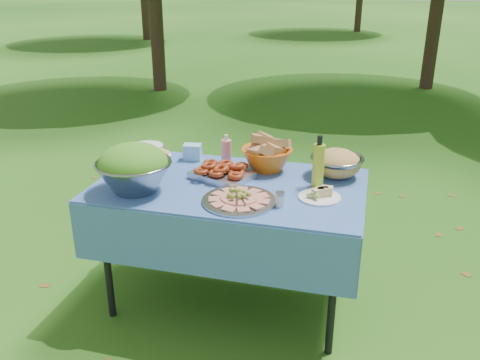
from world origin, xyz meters
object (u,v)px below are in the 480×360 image
Objects in this scene: picnic_table at (230,244)px; charcuterie_platter at (239,194)px; bread_bowl at (267,153)px; plate_stack at (147,151)px; oil_bottle at (319,161)px; salad_bowl at (134,168)px; pasta_bowl_steel at (337,163)px.

picnic_table is 0.49m from charcuterie_platter.
plate_stack is at bearing 178.95° from bread_bowl.
picnic_table is 5.06× the size of oil_bottle.
picnic_table is 0.72m from salad_bowl.
bread_bowl is at bearing 60.83° from picnic_table.
oil_bottle is (-0.09, -0.18, 0.06)m from pasta_bowl_steel.
pasta_bowl_steel is (0.41, 0.00, -0.02)m from bread_bowl.
bread_bowl is (0.77, -0.01, 0.06)m from plate_stack.
plate_stack is at bearing 107.40° from salad_bowl.
oil_bottle is at bearing 40.36° from charcuterie_platter.
oil_bottle is (0.93, 0.31, 0.01)m from salad_bowl.
salad_bowl is at bearing -154.38° from picnic_table.
bread_bowl is 1.00× the size of pasta_bowl_steel.
salad_bowl is at bearing -179.68° from charcuterie_platter.
picnic_table is 4.89× the size of bread_bowl.
oil_bottle is at bearing 18.31° from salad_bowl.
plate_stack is 0.89m from charcuterie_platter.
picnic_table is 0.80m from plate_stack.
pasta_bowl_steel is 0.21m from oil_bottle.
bread_bowl is (0.15, 0.27, 0.48)m from picnic_table.
charcuterie_platter is at bearing -132.31° from pasta_bowl_steel.
oil_bottle reaches higher than plate_stack.
charcuterie_platter is at bearing -34.51° from plate_stack.
pasta_bowl_steel reaches higher than charcuterie_platter.
plate_stack is 0.68× the size of bread_bowl.
salad_bowl is 0.98m from oil_bottle.
bread_bowl is at bearing -1.05° from plate_stack.
pasta_bowl_steel is at bearing -0.67° from plate_stack.
salad_bowl is (-0.46, -0.22, 0.51)m from picnic_table.
picnic_table is 0.57m from bread_bowl.
pasta_bowl_steel is 0.79× the size of charcuterie_platter.
picnic_table is 0.71m from oil_bottle.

